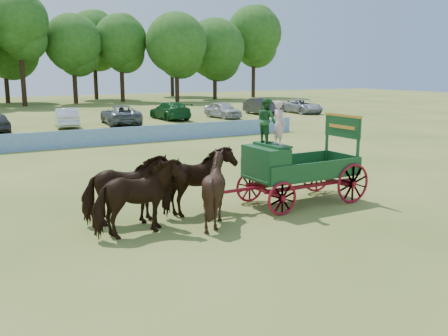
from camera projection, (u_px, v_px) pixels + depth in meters
ground at (329, 213)px, 16.09m from camera, size 160.00×160.00×0.00m
horse_lead_left at (139, 198)px, 13.72m from camera, size 2.64×1.43×2.13m
horse_lead_right at (125, 190)px, 14.66m from camera, size 2.70×1.64×2.13m
horse_wheel_left at (215, 188)px, 14.89m from camera, size 2.25×2.08×2.13m
horse_wheel_right at (198, 181)px, 15.83m from camera, size 2.73×1.74×2.13m
farm_dray at (284, 160)px, 16.73m from camera, size 6.00×2.00×3.63m
sponsor_banner at (120, 136)px, 30.83m from camera, size 26.00×0.08×1.05m
parked_cars at (86, 116)px, 41.37m from camera, size 51.28×7.47×1.65m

